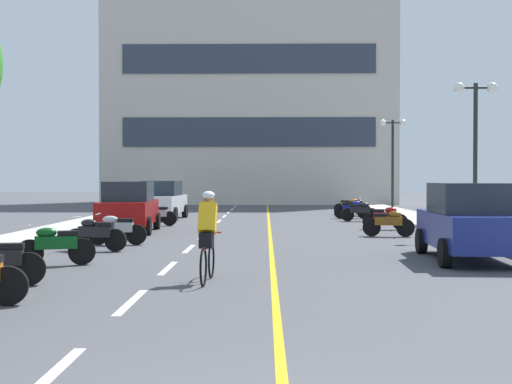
{
  "coord_description": "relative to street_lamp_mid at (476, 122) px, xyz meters",
  "views": [
    {
      "loc": [
        0.09,
        -4.49,
        1.92
      ],
      "look_at": [
        -0.26,
        21.16,
        1.42
      ],
      "focal_mm": 47.61,
      "sensor_mm": 36.0,
      "label": 1
    }
  ],
  "objects": [
    {
      "name": "lane_dash_4",
      "position": [
        -9.07,
        -0.14,
        -3.79
      ],
      "size": [
        0.14,
        2.2,
        0.01
      ],
      "primitive_type": "cube",
      "color": "silver",
      "rests_on": "ground"
    },
    {
      "name": "lane_dash_10",
      "position": [
        -9.07,
        23.86,
        -3.79
      ],
      "size": [
        0.14,
        2.2,
        0.01
      ],
      "primitive_type": "cube",
      "color": "silver",
      "rests_on": "ground"
    },
    {
      "name": "ground_plane",
      "position": [
        -7.07,
        2.86,
        -3.79
      ],
      "size": [
        140.0,
        140.0,
        0.0
      ],
      "primitive_type": "plane",
      "color": "#47474C"
    },
    {
      "name": "lane_dash_6",
      "position": [
        -9.07,
        7.86,
        -3.79
      ],
      "size": [
        0.14,
        2.2,
        0.01
      ],
      "primitive_type": "cube",
      "color": "silver",
      "rests_on": "ground"
    },
    {
      "name": "parked_car_mid",
      "position": [
        -11.89,
        1.62,
        -2.87
      ],
      "size": [
        2.09,
        4.28,
        1.82
      ],
      "color": "black",
      "rests_on": "ground"
    },
    {
      "name": "motorcycle_6",
      "position": [
        -11.28,
        -3.1,
        -3.32
      ],
      "size": [
        1.7,
        0.6,
        0.92
      ],
      "color": "black",
      "rests_on": "ground"
    },
    {
      "name": "motorcycle_5",
      "position": [
        -11.48,
        -4.76,
        -3.32
      ],
      "size": [
        1.69,
        0.61,
        0.92
      ],
      "color": "black",
      "rests_on": "ground"
    },
    {
      "name": "centre_line_yellow",
      "position": [
        -6.82,
        5.86,
        -3.79
      ],
      "size": [
        0.12,
        66.0,
        0.01
      ],
      "primitive_type": "cube",
      "color": "gold",
      "rests_on": "ground"
    },
    {
      "name": "motorcycle_4",
      "position": [
        -11.6,
        -7.8,
        -3.32
      ],
      "size": [
        1.64,
        0.79,
        0.92
      ],
      "color": "black",
      "rests_on": "ground"
    },
    {
      "name": "cyclist_rider",
      "position": [
        -8.06,
        -10.04,
        -2.9
      ],
      "size": [
        0.42,
        1.77,
        1.71
      ],
      "color": "black",
      "rests_on": "ground"
    },
    {
      "name": "curb_left",
      "position": [
        -14.27,
        5.86,
        -3.73
      ],
      "size": [
        2.4,
        72.0,
        0.12
      ],
      "primitive_type": "cube",
      "color": "#B7B2A8",
      "rests_on": "ground"
    },
    {
      "name": "motorcycle_9",
      "position": [
        -11.44,
        4.89,
        -3.32
      ],
      "size": [
        1.7,
        0.6,
        0.92
      ],
      "color": "black",
      "rests_on": "ground"
    },
    {
      "name": "parked_car_near",
      "position": [
        -2.19,
        -6.63,
        -2.87
      ],
      "size": [
        2.08,
        4.27,
        1.82
      ],
      "color": "black",
      "rests_on": "ground"
    },
    {
      "name": "lane_dash_7",
      "position": [
        -9.07,
        11.86,
        -3.79
      ],
      "size": [
        0.14,
        2.2,
        0.01
      ],
      "primitive_type": "cube",
      "color": "silver",
      "rests_on": "ground"
    },
    {
      "name": "lane_dash_9",
      "position": [
        -9.07,
        19.86,
        -3.79
      ],
      "size": [
        0.14,
        2.2,
        0.01
      ],
      "primitive_type": "cube",
      "color": "silver",
      "rests_on": "ground"
    },
    {
      "name": "lane_dash_8",
      "position": [
        -9.07,
        15.86,
        -3.79
      ],
      "size": [
        0.14,
        2.2,
        0.01
      ],
      "primitive_type": "cube",
      "color": "silver",
      "rests_on": "ground"
    },
    {
      "name": "lane_dash_11",
      "position": [
        -9.07,
        27.86,
        -3.79
      ],
      "size": [
        0.14,
        2.2,
        0.01
      ],
      "primitive_type": "cube",
      "color": "silver",
      "rests_on": "ground"
    },
    {
      "name": "motorcycle_10",
      "position": [
        -2.72,
        7.92,
        -3.32
      ],
      "size": [
        1.7,
        0.6,
        0.92
      ],
      "color": "black",
      "rests_on": "ground"
    },
    {
      "name": "motorcycle_7",
      "position": [
        -2.88,
        -0.14,
        -3.32
      ],
      "size": [
        1.69,
        0.62,
        0.92
      ],
      "color": "black",
      "rests_on": "ground"
    },
    {
      "name": "motorcycle_11",
      "position": [
        -2.81,
        9.99,
        -3.32
      ],
      "size": [
        1.7,
        0.6,
        0.92
      ],
      "color": "black",
      "rests_on": "ground"
    },
    {
      "name": "lane_dash_3",
      "position": [
        -9.07,
        -4.14,
        -3.79
      ],
      "size": [
        0.14,
        2.2,
        0.01
      ],
      "primitive_type": "cube",
      "color": "silver",
      "rests_on": "ground"
    },
    {
      "name": "motorcycle_8",
      "position": [
        -2.45,
        2.9,
        -3.32
      ],
      "size": [
        1.69,
        0.6,
        0.92
      ],
      "color": "black",
      "rests_on": "ground"
    },
    {
      "name": "lane_dash_1",
      "position": [
        -9.07,
        -12.14,
        -3.79
      ],
      "size": [
        0.14,
        2.2,
        0.01
      ],
      "primitive_type": "cube",
      "color": "silver",
      "rests_on": "ground"
    },
    {
      "name": "street_lamp_mid",
      "position": [
        0.0,
        0.0,
        0.0
      ],
      "size": [
        1.46,
        0.36,
        5.0
      ],
      "color": "black",
      "rests_on": "curb_right"
    },
    {
      "name": "lane_dash_0",
      "position": [
        -9.07,
        -16.14,
        -3.79
      ],
      "size": [
        0.14,
        2.2,
        0.01
      ],
      "primitive_type": "cube",
      "color": "silver",
      "rests_on": "ground"
    },
    {
      "name": "lane_dash_2",
      "position": [
        -9.07,
        -8.14,
        -3.79
      ],
      "size": [
        0.14,
        2.2,
        0.01
      ],
      "primitive_type": "cube",
      "color": "silver",
      "rests_on": "ground"
    },
    {
      "name": "motorcycle_13",
      "position": [
        -2.47,
        13.47,
        -3.32
      ],
      "size": [
        1.66,
        0.73,
        0.92
      ],
      "color": "black",
      "rests_on": "ground"
    },
    {
      "name": "office_building",
      "position": [
        -8.18,
        31.01,
        5.09
      ],
      "size": [
        21.96,
        8.41,
        17.76
      ],
      "color": "beige",
      "rests_on": "ground"
    },
    {
      "name": "motorcycle_12",
      "position": [
        -2.42,
        11.98,
        -3.32
      ],
      "size": [
        1.69,
        0.61,
        0.92
      ],
      "color": "black",
      "rests_on": "ground"
    },
    {
      "name": "lane_dash_5",
      "position": [
        -9.07,
        3.86,
        -3.79
      ],
      "size": [
        0.14,
        2.2,
        0.01
      ],
      "primitive_type": "cube",
      "color": "silver",
      "rests_on": "ground"
    },
    {
      "name": "curb_right",
      "position": [
        0.13,
        5.86,
        -3.73
      ],
      "size": [
        2.4,
        72.0,
        0.12
      ],
      "primitive_type": "cube",
      "color": "#B7B2A8",
      "rests_on": "ground"
    },
    {
      "name": "street_lamp_far",
      "position": [
        0.07,
        14.98,
        0.05
      ],
      "size": [
        1.46,
        0.36,
        5.08
      ],
      "color": "black",
      "rests_on": "curb_right"
    },
    {
      "name": "parked_car_far",
      "position": [
        -11.88,
        9.46,
        -2.87
      ],
      "size": [
        2.1,
        4.28,
        1.82
      ],
      "color": "black",
      "rests_on": "ground"
    }
  ]
}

